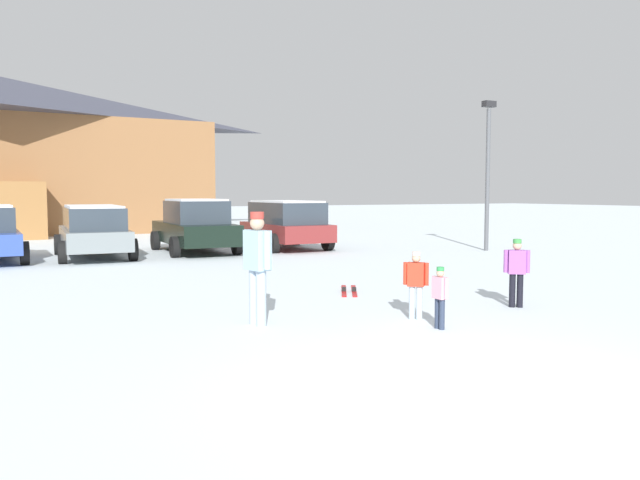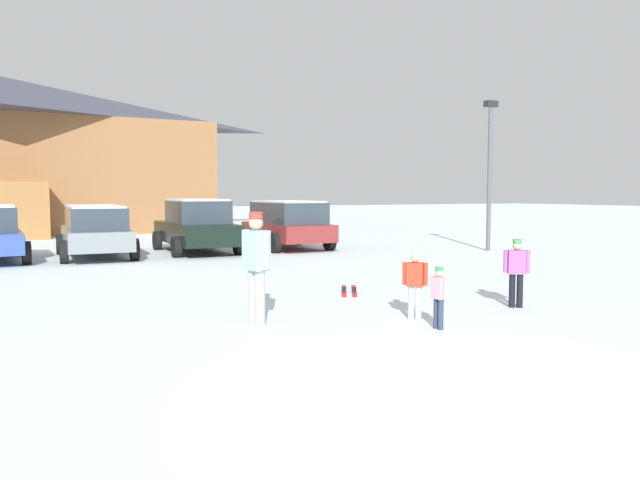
{
  "view_description": "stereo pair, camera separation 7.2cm",
  "coord_description": "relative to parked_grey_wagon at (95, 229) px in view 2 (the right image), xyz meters",
  "views": [
    {
      "loc": [
        -4.06,
        -4.55,
        1.95
      ],
      "look_at": [
        1.48,
        6.09,
        1.03
      ],
      "focal_mm": 35.0,
      "sensor_mm": 36.0,
      "label": 1
    },
    {
      "loc": [
        -4.0,
        -4.58,
        1.95
      ],
      "look_at": [
        1.48,
        6.09,
        1.03
      ],
      "focal_mm": 35.0,
      "sensor_mm": 36.0,
      "label": 2
    }
  ],
  "objects": [
    {
      "name": "skier_adult_in_blue_parka",
      "position": [
        0.79,
        -11.16,
        0.09
      ],
      "size": [
        0.32,
        0.61,
        1.67
      ],
      "color": "#A1B5CC",
      "rests_on": "ground"
    },
    {
      "name": "parked_maroon_van",
      "position": [
        6.32,
        0.04,
        0.04
      ],
      "size": [
        2.22,
        4.05,
        1.67
      ],
      "color": "maroon",
      "rests_on": "ground"
    },
    {
      "name": "ground",
      "position": [
        1.49,
        -15.05,
        -0.85
      ],
      "size": [
        160.0,
        160.0,
        0.0
      ],
      "primitive_type": "plane",
      "color": "silver"
    },
    {
      "name": "parked_black_sedan",
      "position": [
        3.16,
        0.21,
        0.01
      ],
      "size": [
        2.25,
        4.6,
        1.74
      ],
      "color": "black",
      "rests_on": "ground"
    },
    {
      "name": "skier_child_in_pink_snowsuit",
      "position": [
        3.0,
        -12.6,
        -0.35
      ],
      "size": [
        0.14,
        0.33,
        0.89
      ],
      "color": "#2B364D",
      "rests_on": "ground"
    },
    {
      "name": "lamp_post",
      "position": [
        12.04,
        -3.67,
        1.97
      ],
      "size": [
        0.44,
        0.24,
        4.97
      ],
      "color": "#515459",
      "rests_on": "ground"
    },
    {
      "name": "parked_grey_wagon",
      "position": [
        0.0,
        0.0,
        0.0
      ],
      "size": [
        2.24,
        4.61,
        1.57
      ],
      "color": "slate",
      "rests_on": "ground"
    },
    {
      "name": "skier_child_in_purple_jacket",
      "position": [
        5.23,
        -11.84,
        -0.2
      ],
      "size": [
        0.36,
        0.3,
        1.16
      ],
      "color": "black",
      "rests_on": "ground"
    },
    {
      "name": "pair_of_skis",
      "position": [
        3.56,
        -9.07,
        -0.83
      ],
      "size": [
        0.94,
        1.38,
        0.08
      ],
      "color": "red",
      "rests_on": "ground"
    },
    {
      "name": "skier_child_in_red_jacket",
      "position": [
        3.1,
        -11.89,
        -0.26
      ],
      "size": [
        0.3,
        0.29,
        1.05
      ],
      "color": "#A6B8C3",
      "rests_on": "ground"
    }
  ]
}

